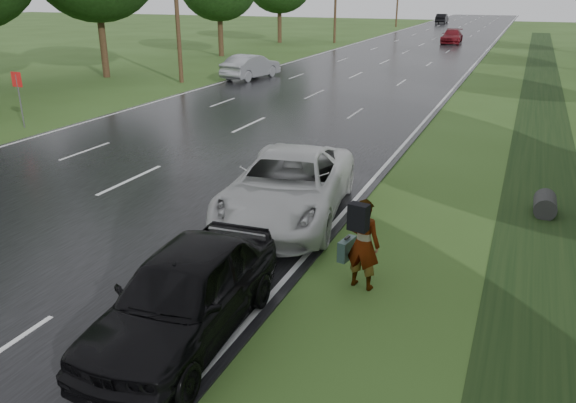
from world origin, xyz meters
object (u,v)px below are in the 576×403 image
(road_sign, at_px, (18,88))
(pedestrian, at_px, (362,243))
(silver_sedan, at_px, (251,66))
(dark_sedan, at_px, (185,294))
(white_pickup, at_px, (288,186))

(road_sign, xyz_separation_m, pedestrian, (16.68, -7.53, -0.70))
(pedestrian, distance_m, silver_sedan, 27.26)
(road_sign, bearing_deg, dark_sedan, -35.33)
(pedestrian, bearing_deg, silver_sedan, -49.16)
(road_sign, relative_size, silver_sedan, 0.50)
(white_pickup, bearing_deg, dark_sedan, -93.83)
(white_pickup, xyz_separation_m, silver_sedan, (-11.30, 20.68, -0.05))
(white_pickup, bearing_deg, silver_sedan, 109.61)
(dark_sedan, height_order, silver_sedan, dark_sedan)
(road_sign, bearing_deg, silver_sedan, 80.35)
(pedestrian, bearing_deg, dark_sedan, 61.68)
(road_sign, bearing_deg, white_pickup, -18.92)
(pedestrian, xyz_separation_m, silver_sedan, (-13.98, 23.41, -0.14))
(white_pickup, bearing_deg, pedestrian, -54.60)
(white_pickup, xyz_separation_m, dark_sedan, (0.50, -5.48, -0.03))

